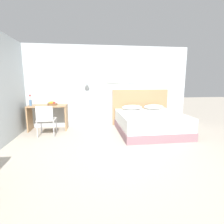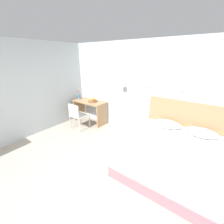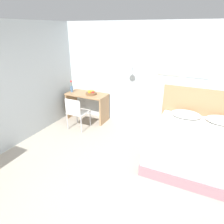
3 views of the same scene
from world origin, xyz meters
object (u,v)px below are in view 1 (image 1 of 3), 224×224
object	(u,v)px
pillow_left	(132,107)
fruit_bowl	(52,104)
desk	(48,113)
flower_vase	(30,102)
pillow_right	(154,107)
folded_towel_near_foot	(151,114)
headboard	(140,107)
folded_towel_mid_bed	(156,117)
desk_chair	(46,118)
bed	(150,123)

from	to	relation	value
pillow_left	fruit_bowl	bearing A→B (deg)	179.71
desk	pillow_left	bearing A→B (deg)	-0.23
pillow_left	desk	distance (m)	2.67
desk	flower_vase	distance (m)	0.60
pillow_right	desk	distance (m)	3.42
folded_towel_near_foot	pillow_left	bearing A→B (deg)	105.74
headboard	pillow_left	bearing A→B (deg)	-140.80
headboard	pillow_right	xyz separation A→B (m)	(0.37, -0.30, 0.05)
folded_towel_near_foot	desk	bearing A→B (deg)	161.17
pillow_left	flower_vase	xyz separation A→B (m)	(-3.14, -0.04, 0.24)
pillow_right	folded_towel_near_foot	bearing A→B (deg)	-115.07
headboard	desk	world-z (taller)	headboard
folded_towel_mid_bed	flower_vase	xyz separation A→B (m)	(-3.40, 1.41, 0.29)
pillow_left	folded_towel_near_foot	distance (m)	1.03
pillow_right	flower_vase	world-z (taller)	flower_vase
flower_vase	desk_chair	bearing A→B (deg)	-48.07
folded_towel_mid_bed	desk_chair	xyz separation A→B (m)	(-2.85, 0.79, -0.10)
bed	flower_vase	bearing A→B (deg)	169.26
flower_vase	desk	bearing A→B (deg)	5.58
pillow_left	headboard	bearing A→B (deg)	39.20
folded_towel_mid_bed	desk	bearing A→B (deg)	153.58
folded_towel_near_foot	desk	world-z (taller)	desk
pillow_left	folded_towel_mid_bed	world-z (taller)	pillow_left
headboard	flower_vase	bearing A→B (deg)	-174.48
desk	fruit_bowl	distance (m)	0.32
folded_towel_mid_bed	flower_vase	bearing A→B (deg)	157.50
flower_vase	bed	bearing A→B (deg)	-10.74
bed	fruit_bowl	size ratio (longest dim) A/B	6.59
pillow_right	fruit_bowl	size ratio (longest dim) A/B	2.25
pillow_right	desk_chair	world-z (taller)	desk_chair
pillow_left	pillow_right	bearing A→B (deg)	0.00
bed	flower_vase	size ratio (longest dim) A/B	5.75
desk	desk_chair	world-z (taller)	desk_chair
folded_towel_mid_bed	bed	bearing A→B (deg)	81.38
bed	desk	world-z (taller)	desk
headboard	flower_vase	distance (m)	3.54
pillow_left	desk_chair	xyz separation A→B (m)	(-2.59, -0.65, -0.14)
fruit_bowl	desk_chair	bearing A→B (deg)	-95.49
pillow_left	desk_chair	bearing A→B (deg)	-165.88
pillow_right	pillow_left	bearing A→B (deg)	180.00
folded_towel_mid_bed	headboard	bearing A→B (deg)	86.32
pillow_right	desk_chair	xyz separation A→B (m)	(-3.34, -0.65, -0.14)
fruit_bowl	flower_vase	xyz separation A→B (m)	(-0.62, -0.05, 0.08)
headboard	pillow_left	distance (m)	0.48
bed	pillow_left	xyz separation A→B (m)	(-0.37, 0.70, 0.37)
bed	headboard	world-z (taller)	headboard
flower_vase	headboard	bearing A→B (deg)	5.52
desk_chair	folded_towel_mid_bed	bearing A→B (deg)	-15.56
fruit_bowl	bed	bearing A→B (deg)	-13.86
desk	bed	bearing A→B (deg)	-13.19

